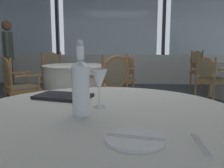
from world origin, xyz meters
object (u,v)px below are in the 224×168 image
object	(u,v)px
water_bottle	(81,86)
dining_chair_0_1	(122,75)
wine_glass	(99,81)
diner_person_0	(8,54)
menu_book	(63,96)
side_plate	(135,139)
dining_chair_1_0	(200,67)
dining_chair_1_1	(209,76)
dining_chair_0_0	(111,84)
dining_chair_0_2	(54,72)
dining_chair_0_3	(16,83)

from	to	relation	value
water_bottle	dining_chair_0_1	xyz separation A→B (m)	(0.17, 3.61, -0.37)
dining_chair_0_1	wine_glass	bearing A→B (deg)	49.77
diner_person_0	menu_book	bearing A→B (deg)	97.94
water_bottle	dining_chair_0_1	distance (m)	3.63
side_plate	dining_chair_1_0	xyz separation A→B (m)	(1.88, 5.23, -0.20)
water_bottle	dining_chair_1_0	bearing A→B (deg)	66.83
wine_glass	dining_chair_1_1	bearing A→B (deg)	62.24
dining_chair_0_1	dining_chair_1_0	world-z (taller)	dining_chair_1_0
diner_person_0	side_plate	bearing A→B (deg)	98.25
dining_chair_0_0	dining_chair_0_1	bearing A→B (deg)	-44.70
menu_book	diner_person_0	distance (m)	4.21
wine_glass	dining_chair_0_2	size ratio (longest dim) A/B	0.20
dining_chair_0_0	dining_chair_1_0	world-z (taller)	dining_chair_1_0
dining_chair_0_0	wine_glass	bearing A→B (deg)	142.86
wine_glass	dining_chair_0_2	xyz separation A→B (m)	(-1.31, 3.63, -0.34)
wine_glass	dining_chair_1_1	world-z (taller)	wine_glass
water_bottle	dining_chair_0_1	bearing A→B (deg)	87.31
side_plate	menu_book	bearing A→B (deg)	122.21
menu_book	dining_chair_1_1	size ratio (longest dim) A/B	0.37
dining_chair_0_3	water_bottle	bearing A→B (deg)	-97.96
diner_person_0	wine_glass	bearing A→B (deg)	99.25
wine_glass	dining_chair_1_1	size ratio (longest dim) A/B	0.22
dining_chair_0_1	dining_chair_0_0	bearing A→B (deg)	45.30
menu_book	dining_chair_0_1	size ratio (longest dim) A/B	0.36
dining_chair_0_2	dining_chair_0_3	xyz separation A→B (m)	(-0.16, -1.41, -0.02)
dining_chair_0_2	dining_chair_1_0	size ratio (longest dim) A/B	0.98
dining_chair_0_1	dining_chair_0_2	xyz separation A→B (m)	(-1.41, 0.17, 0.03)
water_bottle	dining_chair_0_0	distance (m)	2.23
water_bottle	diner_person_0	xyz separation A→B (m)	(-2.29, 3.99, 0.02)
water_bottle	dining_chair_1_0	world-z (taller)	water_bottle
dining_chair_0_2	dining_chair_1_1	distance (m)	3.09
dining_chair_0_2	dining_chair_0_1	bearing A→B (deg)	44.70
dining_chair_0_0	diner_person_0	size ratio (longest dim) A/B	0.60
dining_chair_0_1	dining_chair_0_2	world-z (taller)	dining_chair_0_2
dining_chair_0_2	dining_chair_1_1	xyz separation A→B (m)	(3.07, -0.28, -0.04)
wine_glass	dining_chair_0_1	world-z (taller)	wine_glass
dining_chair_0_1	dining_chair_0_3	xyz separation A→B (m)	(-1.57, -1.25, 0.01)
menu_book	diner_person_0	bearing A→B (deg)	135.72
dining_chair_0_0	dining_chair_1_1	world-z (taller)	dining_chair_0_0
side_plate	dining_chair_0_3	size ratio (longest dim) A/B	0.22
dining_chair_0_2	water_bottle	bearing A→B (deg)	-20.37
dining_chair_1_0	dining_chair_0_3	bearing A→B (deg)	-87.24
menu_book	side_plate	bearing A→B (deg)	-42.28
menu_book	dining_chair_1_0	bearing A→B (deg)	78.97
diner_person_0	dining_chair_0_1	bearing A→B (deg)	148.91
dining_chair_1_0	diner_person_0	world-z (taller)	diner_person_0
menu_book	diner_person_0	size ratio (longest dim) A/B	0.20
dining_chair_0_0	menu_book	bearing A→B (deg)	135.52
water_bottle	dining_chair_0_2	world-z (taller)	water_bottle
menu_book	dining_chair_1_0	xyz separation A→B (m)	(2.29, 4.59, -0.20)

